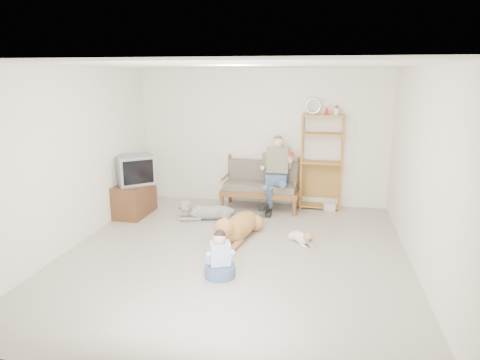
% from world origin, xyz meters
% --- Properties ---
extents(floor, '(5.50, 5.50, 0.00)m').
position_xyz_m(floor, '(0.00, 0.00, 0.00)').
color(floor, '#BEB4A6').
rests_on(floor, ground).
extents(ceiling, '(5.50, 5.50, 0.00)m').
position_xyz_m(ceiling, '(0.00, 0.00, 2.70)').
color(ceiling, white).
rests_on(ceiling, ground).
extents(wall_back, '(5.00, 0.00, 5.00)m').
position_xyz_m(wall_back, '(0.00, 2.75, 1.35)').
color(wall_back, silver).
rests_on(wall_back, ground).
extents(wall_front, '(5.00, 0.00, 5.00)m').
position_xyz_m(wall_front, '(0.00, -2.75, 1.35)').
color(wall_front, silver).
rests_on(wall_front, ground).
extents(wall_left, '(0.00, 5.50, 5.50)m').
position_xyz_m(wall_left, '(-2.50, 0.00, 1.35)').
color(wall_left, silver).
rests_on(wall_left, ground).
extents(wall_right, '(0.00, 5.50, 5.50)m').
position_xyz_m(wall_right, '(2.50, 0.00, 1.35)').
color(wall_right, silver).
rests_on(wall_right, ground).
extents(loveseat, '(1.53, 0.77, 0.95)m').
position_xyz_m(loveseat, '(0.05, 2.35, 0.49)').
color(loveseat, brown).
rests_on(loveseat, ground).
extents(man, '(0.55, 0.79, 1.28)m').
position_xyz_m(man, '(0.34, 2.14, 0.67)').
color(man, '#4C628C').
rests_on(man, loveseat).
extents(etagere, '(0.82, 0.36, 2.16)m').
position_xyz_m(etagere, '(1.20, 2.55, 0.95)').
color(etagere, '#A57933').
rests_on(etagere, ground).
extents(book_stack, '(0.26, 0.22, 0.15)m').
position_xyz_m(book_stack, '(1.42, 2.45, 0.07)').
color(book_stack, silver).
rests_on(book_stack, ground).
extents(tv_stand, '(0.54, 0.92, 0.60)m').
position_xyz_m(tv_stand, '(-2.23, 1.47, 0.30)').
color(tv_stand, brown).
rests_on(tv_stand, ground).
extents(crt_tv, '(0.83, 0.81, 0.54)m').
position_xyz_m(crt_tv, '(-2.20, 1.49, 0.87)').
color(crt_tv, gray).
rests_on(crt_tv, tv_stand).
extents(wall_outlet, '(0.12, 0.02, 0.08)m').
position_xyz_m(wall_outlet, '(-1.25, 2.73, 0.30)').
color(wall_outlet, white).
rests_on(wall_outlet, ground).
extents(golden_retriever, '(0.63, 1.69, 0.51)m').
position_xyz_m(golden_retriever, '(-0.09, 0.59, 0.21)').
color(golden_retriever, '#C28343').
rests_on(golden_retriever, ground).
extents(shaggy_dog, '(1.23, 0.51, 0.37)m').
position_xyz_m(shaggy_dog, '(-0.84, 1.45, 0.15)').
color(shaggy_dog, silver).
rests_on(shaggy_dog, ground).
extents(terrier, '(0.42, 0.55, 0.24)m').
position_xyz_m(terrier, '(0.96, 0.61, 0.10)').
color(terrier, white).
rests_on(terrier, ground).
extents(child, '(0.41, 0.41, 0.64)m').
position_xyz_m(child, '(-0.05, -0.71, 0.23)').
color(child, '#4C628C').
rests_on(child, ground).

